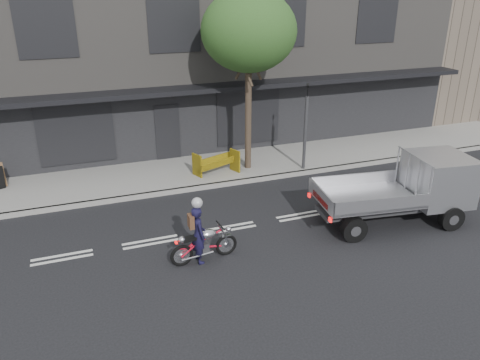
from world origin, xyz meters
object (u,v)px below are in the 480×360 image
at_px(rider, 198,235).
at_px(construction_barrier, 218,165).
at_px(street_tree, 249,32).
at_px(flatbed_ute, 425,182).
at_px(traffic_light_pole, 305,131).
at_px(motorcycle, 204,243).

bearing_deg(rider, construction_barrier, -28.05).
xyz_separation_m(street_tree, flatbed_ute, (3.64, -5.65, -4.05)).
bearing_deg(traffic_light_pole, motorcycle, -138.55).
distance_m(street_tree, traffic_light_pole, 4.23).
relative_size(traffic_light_pole, rider, 2.20).
relative_size(traffic_light_pole, construction_barrier, 2.18).
bearing_deg(construction_barrier, flatbed_ute, -46.22).
height_order(motorcycle, construction_barrier, construction_barrier).
bearing_deg(construction_barrier, traffic_light_pole, -7.04).
relative_size(motorcycle, construction_barrier, 1.18).
distance_m(traffic_light_pole, flatbed_ute, 5.09).
distance_m(street_tree, flatbed_ute, 7.84).
xyz_separation_m(traffic_light_pole, rider, (-5.55, -4.77, -0.86)).
height_order(traffic_light_pole, rider, traffic_light_pole).
xyz_separation_m(traffic_light_pole, motorcycle, (-5.40, -4.77, -1.15)).
bearing_deg(flatbed_ute, construction_barrier, 141.35).
relative_size(traffic_light_pole, flatbed_ute, 0.72).
distance_m(motorcycle, construction_barrier, 5.57).
relative_size(flatbed_ute, construction_barrier, 3.03).
bearing_deg(motorcycle, flatbed_ute, -5.40).
bearing_deg(rider, street_tree, -37.44).
height_order(street_tree, construction_barrier, street_tree).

